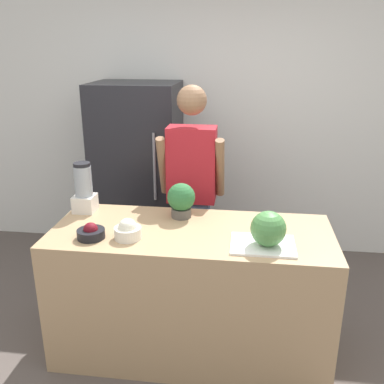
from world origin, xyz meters
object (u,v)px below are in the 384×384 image
Objects in this scene: watermelon at (268,229)px; potted_plant at (181,199)px; bowl_cherries at (91,232)px; bowl_cream at (128,231)px; blender at (84,190)px; refrigerator at (138,174)px; person at (192,191)px.

potted_plant is at bearing 145.76° from watermelon.
bowl_cream is (0.23, 0.02, 0.02)m from bowl_cherries.
blender is (-0.20, 0.43, 0.13)m from bowl_cherries.
refrigerator is 7.06× the size of potted_plant.
bowl_cherries is at bearing -65.09° from blender.
person is at bearing 61.03° from bowl_cherries.
refrigerator is 10.23× the size of bowl_cream.
potted_plant is at bearing 39.11° from bowl_cherries.
blender is at bearing -95.51° from refrigerator.
watermelon is at bearing -0.54° from bowl_cream.
bowl_cream is at bearing -107.38° from person.
person is 8.37× the size of watermelon.
refrigerator is 1.13m from blender.
person reaches higher than blender.
refrigerator is 0.86m from person.
person is at bearing 34.99° from blender.
blender is at bearing 136.73° from bowl_cream.
blender is at bearing 162.24° from watermelon.
bowl_cherries is 0.66m from potted_plant.
person is 7.23× the size of potted_plant.
person is at bearing 89.31° from potted_plant.
bowl_cream is 0.47× the size of blender.
blender reaches higher than watermelon.
blender is at bearing -145.01° from person.
bowl_cream is at bearing -43.27° from blender.
watermelon is 1.09m from bowl_cherries.
refrigerator reaches higher than bowl_cherries.
person is at bearing -45.47° from refrigerator.
refrigerator is 1.93m from watermelon.
bowl_cherries is (0.09, -1.54, 0.08)m from refrigerator.
refrigerator reaches higher than blender.
watermelon reaches higher than bowl_cherries.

